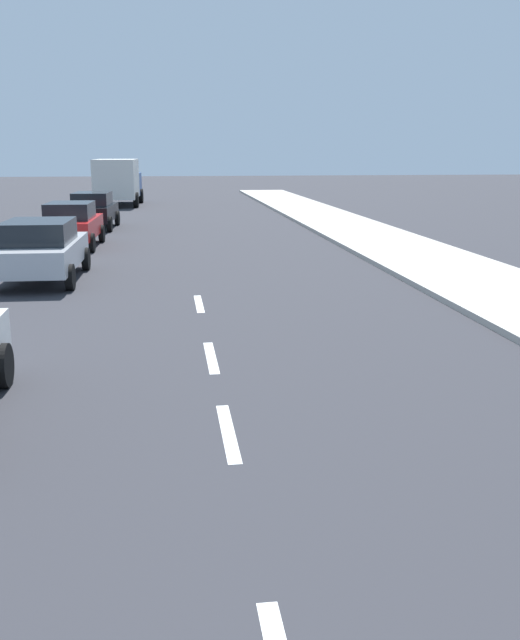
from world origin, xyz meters
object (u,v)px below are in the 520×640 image
Objects in this scene: parked_car_silver at (41,248)px; delivery_truck at (118,181)px; parked_car_red at (71,224)px; parked_car_black at (93,209)px.

delivery_truck reaches higher than parked_car_silver.
parked_car_red is at bearing 91.42° from parked_car_silver.
parked_car_silver is 1.09× the size of parked_car_red.
parked_car_red is (-0.03, 6.44, -0.00)m from parked_car_silver.
parked_car_red is at bearing -88.82° from delivery_truck.
parked_car_silver is 0.70× the size of delivery_truck.
delivery_truck is at bearing 90.95° from parked_car_red.
delivery_truck reaches higher than parked_car_red.
parked_car_black is (0.12, 12.53, -0.00)m from parked_car_silver.
parked_car_silver is 6.44m from parked_car_red.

